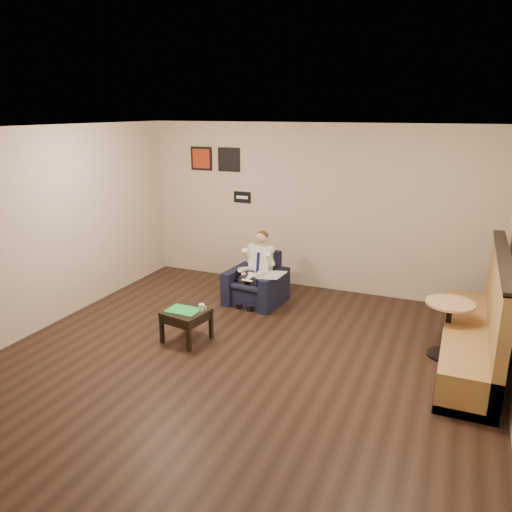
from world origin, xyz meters
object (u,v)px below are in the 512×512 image
at_px(armchair, 256,279).
at_px(green_folder, 183,310).
at_px(seated_man, 253,272).
at_px(smartphone, 196,307).
at_px(coffee_mug, 201,307).
at_px(banquette, 473,310).
at_px(side_table, 187,325).
at_px(cafe_table, 447,329).

relative_size(armchair, green_folder, 1.93).
bearing_deg(seated_man, green_folder, -96.54).
height_order(seated_man, smartphone, seated_man).
xyz_separation_m(seated_man, coffee_mug, (-0.12, -1.44, -0.07)).
distance_m(coffee_mug, banquette, 3.40).
bearing_deg(banquette, side_table, -166.61).
relative_size(seated_man, coffee_mug, 12.11).
bearing_deg(green_folder, banquette, 13.49).
bearing_deg(armchair, seated_man, -90.00).
relative_size(armchair, coffee_mug, 9.13).
relative_size(green_folder, cafe_table, 0.59).
distance_m(side_table, banquette, 3.63).
bearing_deg(side_table, seated_man, 78.45).
height_order(smartphone, cafe_table, cafe_table).
relative_size(seated_man, smartphone, 8.22).
height_order(seated_man, cafe_table, seated_man).
xyz_separation_m(side_table, cafe_table, (3.24, 0.87, 0.15)).
bearing_deg(cafe_table, banquette, -7.61).
bearing_deg(armchair, green_folder, -96.14).
bearing_deg(coffee_mug, side_table, -156.07).
distance_m(armchair, banquette, 3.29).
bearing_deg(side_table, green_folder, -156.07).
height_order(seated_man, banquette, banquette).
distance_m(smartphone, banquette, 3.50).
distance_m(side_table, smartphone, 0.27).
xyz_separation_m(coffee_mug, smartphone, (-0.12, 0.06, -0.04)).
bearing_deg(coffee_mug, seated_man, 85.11).
distance_m(seated_man, side_table, 1.59).
xyz_separation_m(green_folder, banquette, (3.53, 0.85, 0.25)).
bearing_deg(banquette, armchair, 165.94).
relative_size(banquette, cafe_table, 3.67).
bearing_deg(armchair, smartphone, -93.52).
bearing_deg(smartphone, green_folder, -103.96).
bearing_deg(cafe_table, smartphone, -167.08).
relative_size(side_table, green_folder, 1.22).
bearing_deg(coffee_mug, smartphone, 153.14).
distance_m(side_table, cafe_table, 3.35).
distance_m(green_folder, coffee_mug, 0.24).
relative_size(green_folder, banquette, 0.16).
height_order(coffee_mug, smartphone, coffee_mug).
height_order(side_table, cafe_table, cafe_table).
bearing_deg(seated_man, banquette, -6.22).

